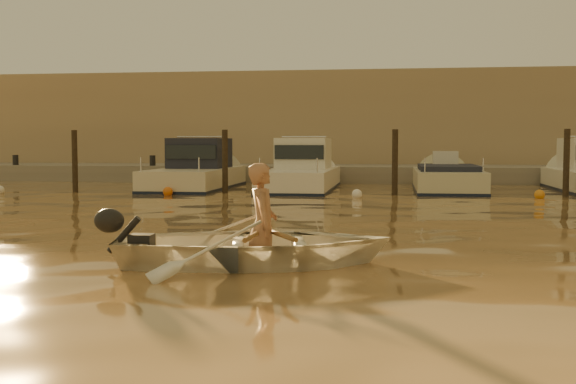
% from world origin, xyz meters
% --- Properties ---
extents(ground_plane, '(160.00, 160.00, 0.00)m').
position_xyz_m(ground_plane, '(0.00, 0.00, 0.00)').
color(ground_plane, olive).
rests_on(ground_plane, ground).
extents(dinghy, '(4.08, 3.27, 0.75)m').
position_xyz_m(dinghy, '(-2.04, 0.87, 0.26)').
color(dinghy, white).
rests_on(dinghy, ground_plane).
extents(person, '(0.50, 0.66, 1.63)m').
position_xyz_m(person, '(-1.95, 0.89, 0.52)').
color(person, '#A27051').
rests_on(person, dinghy).
extents(outboard_motor, '(0.96, 0.57, 0.70)m').
position_xyz_m(outboard_motor, '(-3.51, 0.57, 0.28)').
color(outboard_motor, black).
rests_on(outboard_motor, dinghy).
extents(oar_port, '(0.89, 1.95, 0.13)m').
position_xyz_m(oar_port, '(-1.80, 0.92, 0.42)').
color(oar_port, olive).
rests_on(oar_port, dinghy).
extents(oar_starboard, '(0.12, 2.10, 0.13)m').
position_xyz_m(oar_starboard, '(-1.99, 0.88, 0.42)').
color(oar_starboard, brown).
rests_on(oar_starboard, dinghy).
extents(moored_boat_1, '(2.32, 6.87, 1.75)m').
position_xyz_m(moored_boat_1, '(-7.08, 16.00, 0.62)').
color(moored_boat_1, beige).
rests_on(moored_boat_1, ground_plane).
extents(moored_boat_2, '(2.16, 7.29, 1.75)m').
position_xyz_m(moored_boat_2, '(-3.35, 16.00, 0.62)').
color(moored_boat_2, white).
rests_on(moored_boat_2, ground_plane).
extents(moored_boat_3, '(2.11, 6.08, 0.95)m').
position_xyz_m(moored_boat_3, '(1.53, 16.00, 0.22)').
color(moored_boat_3, beige).
rests_on(moored_boat_3, ground_plane).
extents(piling_0, '(0.18, 0.18, 2.20)m').
position_xyz_m(piling_0, '(-10.50, 13.80, 0.90)').
color(piling_0, '#2D2319').
rests_on(piling_0, ground_plane).
extents(piling_1, '(0.18, 0.18, 2.20)m').
position_xyz_m(piling_1, '(-5.50, 13.80, 0.90)').
color(piling_1, '#2D2319').
rests_on(piling_1, ground_plane).
extents(piling_2, '(0.18, 0.18, 2.20)m').
position_xyz_m(piling_2, '(-0.20, 13.80, 0.90)').
color(piling_2, '#2D2319').
rests_on(piling_2, ground_plane).
extents(piling_3, '(0.18, 0.18, 2.20)m').
position_xyz_m(piling_3, '(4.80, 13.80, 0.90)').
color(piling_3, '#2D2319').
rests_on(piling_3, ground_plane).
extents(fender_a, '(0.30, 0.30, 0.30)m').
position_xyz_m(fender_a, '(-12.46, 12.62, 0.10)').
color(fender_a, silver).
rests_on(fender_a, ground_plane).
extents(fender_b, '(0.30, 0.30, 0.30)m').
position_xyz_m(fender_b, '(-7.06, 12.80, 0.10)').
color(fender_b, orange).
rests_on(fender_b, ground_plane).
extents(fender_c, '(0.30, 0.30, 0.30)m').
position_xyz_m(fender_c, '(-1.28, 12.52, 0.10)').
color(fender_c, white).
rests_on(fender_c, ground_plane).
extents(fender_d, '(0.30, 0.30, 0.30)m').
position_xyz_m(fender_d, '(3.92, 13.06, 0.10)').
color(fender_d, orange).
rests_on(fender_d, ground_plane).
extents(quay, '(52.00, 4.00, 1.00)m').
position_xyz_m(quay, '(0.00, 21.50, 0.15)').
color(quay, gray).
rests_on(quay, ground_plane).
extents(waterfront_building, '(46.00, 7.00, 4.80)m').
position_xyz_m(waterfront_building, '(0.00, 27.00, 2.40)').
color(waterfront_building, '#9E8466').
rests_on(waterfront_building, quay).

